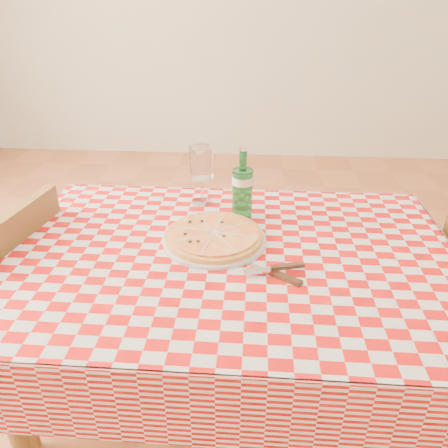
{
  "coord_description": "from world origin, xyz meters",
  "views": [
    {
      "loc": [
        0.06,
        -1.05,
        1.43
      ],
      "look_at": [
        -0.02,
        0.06,
        0.82
      ],
      "focal_mm": 35.0,
      "sensor_mm": 36.0,
      "label": 1
    }
  ],
  "objects_px": {
    "chair_far": "(13,305)",
    "water_bottle": "(243,183)",
    "pizza_plate": "(214,235)",
    "dining_table": "(229,281)",
    "wine_glass": "(202,176)"
  },
  "relations": [
    {
      "from": "chair_far",
      "to": "water_bottle",
      "type": "bearing_deg",
      "value": -158.64
    },
    {
      "from": "pizza_plate",
      "to": "water_bottle",
      "type": "relative_size",
      "value": 1.28
    },
    {
      "from": "dining_table",
      "to": "water_bottle",
      "type": "height_order",
      "value": "water_bottle"
    },
    {
      "from": "dining_table",
      "to": "pizza_plate",
      "type": "xyz_separation_m",
      "value": [
        -0.05,
        0.06,
        0.12
      ]
    },
    {
      "from": "dining_table",
      "to": "chair_far",
      "type": "height_order",
      "value": "chair_far"
    },
    {
      "from": "pizza_plate",
      "to": "wine_glass",
      "type": "xyz_separation_m",
      "value": [
        -0.07,
        0.26,
        0.08
      ]
    },
    {
      "from": "dining_table",
      "to": "water_bottle",
      "type": "distance_m",
      "value": 0.31
    },
    {
      "from": "chair_far",
      "to": "pizza_plate",
      "type": "distance_m",
      "value": 0.74
    },
    {
      "from": "dining_table",
      "to": "wine_glass",
      "type": "distance_m",
      "value": 0.39
    },
    {
      "from": "chair_far",
      "to": "water_bottle",
      "type": "relative_size",
      "value": 3.51
    },
    {
      "from": "water_bottle",
      "to": "pizza_plate",
      "type": "bearing_deg",
      "value": -115.52
    },
    {
      "from": "water_bottle",
      "to": "wine_glass",
      "type": "height_order",
      "value": "water_bottle"
    },
    {
      "from": "wine_glass",
      "to": "water_bottle",
      "type": "bearing_deg",
      "value": -35.11
    },
    {
      "from": "water_bottle",
      "to": "wine_glass",
      "type": "relative_size",
      "value": 1.19
    },
    {
      "from": "water_bottle",
      "to": "wine_glass",
      "type": "bearing_deg",
      "value": 144.89
    }
  ]
}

